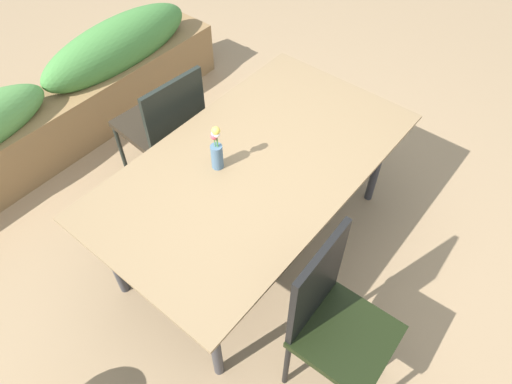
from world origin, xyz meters
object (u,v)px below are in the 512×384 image
at_px(chair_near_left, 333,318).
at_px(planter_box, 53,109).
at_px(flower_vase, 217,150).
at_px(chair_far_side, 165,122).
at_px(dining_table, 256,169).

bearing_deg(chair_near_left, planter_box, -96.07).
bearing_deg(planter_box, flower_vase, -86.90).
distance_m(flower_vase, planter_box, 1.62).
distance_m(chair_far_side, planter_box, 0.96).
relative_size(flower_vase, planter_box, 0.09).
xyz_separation_m(dining_table, planter_box, (-0.23, 1.68, -0.32)).
height_order(dining_table, chair_near_left, chair_near_left).
relative_size(dining_table, chair_near_left, 1.79).
height_order(chair_near_left, flower_vase, chair_near_left).
xyz_separation_m(flower_vase, planter_box, (-0.08, 1.55, -0.49)).
relative_size(chair_near_left, planter_box, 0.35).
distance_m(dining_table, planter_box, 1.73).
distance_m(dining_table, flower_vase, 0.26).
distance_m(chair_far_side, chair_near_left, 1.62).
relative_size(dining_table, chair_far_side, 1.98).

